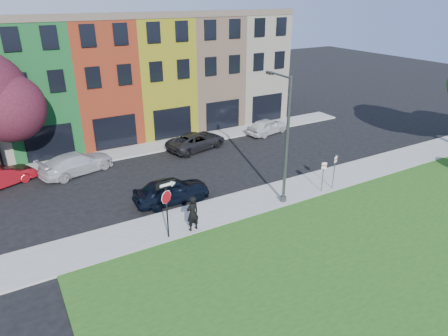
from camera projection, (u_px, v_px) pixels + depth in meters
ground at (288, 223)px, 22.30m from camera, size 120.00×120.00×0.00m
sidewalk_near at (284, 193)px, 25.57m from camera, size 40.00×3.00×0.12m
sidewalk_far at (145, 149)px, 32.82m from camera, size 40.00×2.40×0.12m
rowhouse_block at (123, 76)px, 35.98m from camera, size 30.00×10.12×10.00m
stop_sign at (166, 198)px, 19.91m from camera, size 1.05×0.13×3.21m
man at (193, 213)px, 21.08m from camera, size 0.86×0.69×1.99m
sedan_near at (171, 190)px, 24.28m from camera, size 2.13×4.72×1.57m
parked_car_red at (1, 177)px, 26.29m from camera, size 4.49×5.26×1.38m
parked_car_silver at (77, 163)px, 28.26m from camera, size 4.99×6.37×1.51m
parked_car_dark at (197, 141)px, 32.66m from camera, size 4.66×6.16×1.42m
parked_car_white at (267, 126)px, 36.26m from camera, size 3.37×4.81×1.41m
street_lamp at (285, 141)px, 23.09m from camera, size 0.46×2.58×7.58m
parking_sign_a at (323, 173)px, 25.12m from camera, size 0.30×0.16×2.08m
parking_sign_b at (335, 167)px, 25.49m from camera, size 0.31×0.14×2.35m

